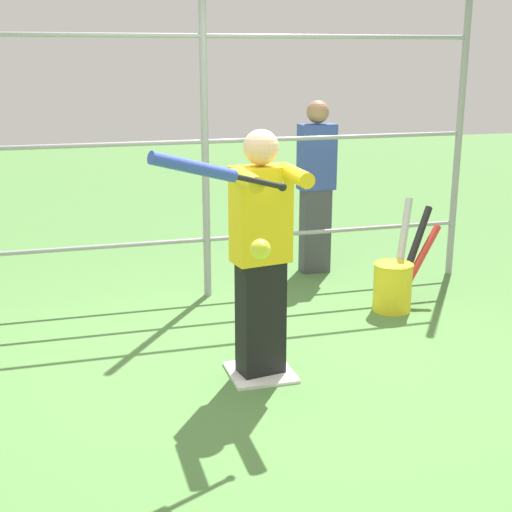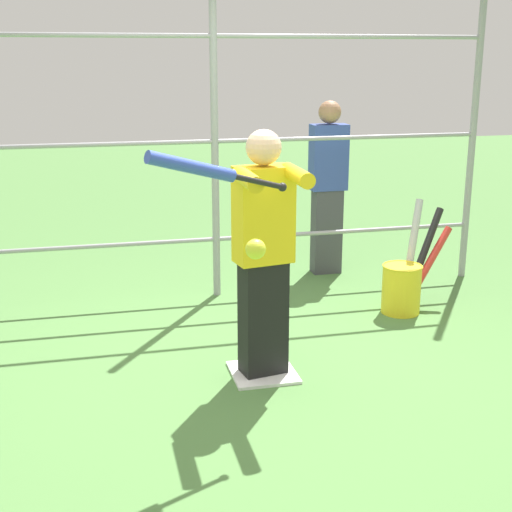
{
  "view_description": "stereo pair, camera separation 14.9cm",
  "coord_description": "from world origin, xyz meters",
  "views": [
    {
      "loc": [
        1.15,
        3.98,
        1.95
      ],
      "look_at": [
        0.13,
        0.36,
        0.89
      ],
      "focal_mm": 50.0,
      "sensor_mm": 36.0,
      "label": 1
    },
    {
      "loc": [
        1.01,
        4.02,
        1.95
      ],
      "look_at": [
        0.13,
        0.36,
        0.89
      ],
      "focal_mm": 50.0,
      "sensor_mm": 36.0,
      "label": 2
    }
  ],
  "objects": [
    {
      "name": "batter",
      "position": [
        0.0,
        0.02,
        0.83
      ],
      "size": [
        0.39,
        0.56,
        1.54
      ],
      "color": "black",
      "rests_on": "ground"
    },
    {
      "name": "bat_bucket",
      "position": [
        -1.36,
        -0.87,
        0.23
      ],
      "size": [
        0.69,
        0.52,
        0.85
      ],
      "color": "yellow",
      "rests_on": "ground"
    },
    {
      "name": "home_plate",
      "position": [
        0.0,
        0.0,
        0.01
      ],
      "size": [
        0.4,
        0.4,
        0.02
      ],
      "color": "white",
      "rests_on": "ground"
    },
    {
      "name": "bystander_behind_fence",
      "position": [
        -1.1,
        -2.0,
        0.82
      ],
      "size": [
        0.32,
        0.2,
        1.57
      ],
      "color": "#3F3F47",
      "rests_on": "ground"
    },
    {
      "name": "baseball_bat_swinging",
      "position": [
        0.45,
        0.58,
        1.41
      ],
      "size": [
        0.77,
        0.34,
        0.28
      ],
      "color": "black"
    },
    {
      "name": "fence_backstop",
      "position": [
        0.0,
        -1.6,
        1.29
      ],
      "size": [
        4.61,
        0.06,
        2.57
      ],
      "color": "#939399",
      "rests_on": "ground"
    },
    {
      "name": "ground_plane",
      "position": [
        0.0,
        0.0,
        0.0
      ],
      "size": [
        24.0,
        24.0,
        0.0
      ],
      "primitive_type": "plane",
      "color": "#4C7A3D"
    },
    {
      "name": "softball_in_flight",
      "position": [
        0.27,
        0.91,
        1.08
      ],
      "size": [
        0.1,
        0.1,
        0.1
      ],
      "color": "yellow"
    }
  ]
}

